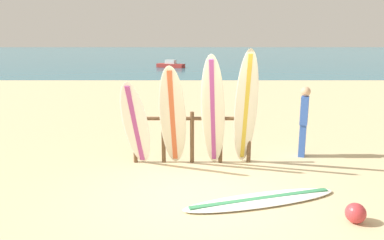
{
  "coord_description": "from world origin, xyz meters",
  "views": [
    {
      "loc": [
        -0.2,
        -6.05,
        2.78
      ],
      "look_at": [
        -0.2,
        2.18,
        0.91
      ],
      "focal_mm": 34.37,
      "sensor_mm": 36.0,
      "label": 1
    }
  ],
  "objects_px": {
    "surfboard_leaning_center": "(246,109)",
    "beach_ball": "(355,213)",
    "beachgoer_standing": "(304,119)",
    "small_boat_offshore": "(171,65)",
    "surfboard_leaning_left": "(173,117)",
    "surfboard_leaning_far_left": "(136,125)",
    "surfboard_lying_on_sand": "(261,200)",
    "surfboard_leaning_center_left": "(213,112)",
    "surfboard_rack": "(192,132)"
  },
  "relations": [
    {
      "from": "surfboard_leaning_center",
      "to": "beach_ball",
      "type": "distance_m",
      "value": 3.08
    },
    {
      "from": "beach_ball",
      "to": "beachgoer_standing",
      "type": "bearing_deg",
      "value": 87.98
    },
    {
      "from": "beachgoer_standing",
      "to": "small_boat_offshore",
      "type": "distance_m",
      "value": 26.34
    },
    {
      "from": "surfboard_leaning_left",
      "to": "small_boat_offshore",
      "type": "height_order",
      "value": "surfboard_leaning_left"
    },
    {
      "from": "surfboard_leaning_far_left",
      "to": "surfboard_lying_on_sand",
      "type": "xyz_separation_m",
      "value": [
        2.38,
        -1.62,
        -0.94
      ]
    },
    {
      "from": "surfboard_leaning_center",
      "to": "beach_ball",
      "type": "xyz_separation_m",
      "value": [
        1.35,
        -2.53,
        -1.13
      ]
    },
    {
      "from": "surfboard_leaning_far_left",
      "to": "surfboard_leaning_center",
      "type": "xyz_separation_m",
      "value": [
        2.33,
        0.18,
        0.31
      ]
    },
    {
      "from": "surfboard_leaning_center_left",
      "to": "small_boat_offshore",
      "type": "xyz_separation_m",
      "value": [
        -2.41,
        26.77,
        -0.98
      ]
    },
    {
      "from": "small_boat_offshore",
      "to": "surfboard_leaning_center_left",
      "type": "bearing_deg",
      "value": -84.85
    },
    {
      "from": "surfboard_leaning_far_left",
      "to": "small_boat_offshore",
      "type": "xyz_separation_m",
      "value": [
        -0.79,
        26.8,
        -0.72
      ]
    },
    {
      "from": "surfboard_leaning_left",
      "to": "beachgoer_standing",
      "type": "distance_m",
      "value": 3.12
    },
    {
      "from": "surfboard_leaning_center_left",
      "to": "surfboard_lying_on_sand",
      "type": "relative_size",
      "value": 0.86
    },
    {
      "from": "surfboard_rack",
      "to": "surfboard_leaning_far_left",
      "type": "distance_m",
      "value": 1.29
    },
    {
      "from": "surfboard_leaning_center",
      "to": "beachgoer_standing",
      "type": "height_order",
      "value": "surfboard_leaning_center"
    },
    {
      "from": "beachgoer_standing",
      "to": "surfboard_leaning_center_left",
      "type": "bearing_deg",
      "value": -158.86
    },
    {
      "from": "surfboard_leaning_center",
      "to": "surfboard_leaning_center_left",
      "type": "bearing_deg",
      "value": -167.65
    },
    {
      "from": "surfboard_leaning_center",
      "to": "surfboard_lying_on_sand",
      "type": "bearing_deg",
      "value": -88.32
    },
    {
      "from": "surfboard_leaning_left",
      "to": "surfboard_leaning_center",
      "type": "bearing_deg",
      "value": 3.0
    },
    {
      "from": "surfboard_leaning_left",
      "to": "surfboard_leaning_center_left",
      "type": "xyz_separation_m",
      "value": [
        0.85,
        -0.07,
        0.11
      ]
    },
    {
      "from": "small_boat_offshore",
      "to": "surfboard_leaning_far_left",
      "type": "bearing_deg",
      "value": -88.31
    },
    {
      "from": "surfboard_leaning_left",
      "to": "beach_ball",
      "type": "height_order",
      "value": "surfboard_leaning_left"
    },
    {
      "from": "surfboard_lying_on_sand",
      "to": "beach_ball",
      "type": "xyz_separation_m",
      "value": [
        1.3,
        -0.73,
        0.12
      ]
    },
    {
      "from": "surfboard_leaning_center_left",
      "to": "beach_ball",
      "type": "bearing_deg",
      "value": -49.01
    },
    {
      "from": "surfboard_rack",
      "to": "beachgoer_standing",
      "type": "height_order",
      "value": "beachgoer_standing"
    },
    {
      "from": "surfboard_lying_on_sand",
      "to": "beach_ball",
      "type": "bearing_deg",
      "value": -29.25
    },
    {
      "from": "surfboard_leaning_far_left",
      "to": "small_boat_offshore",
      "type": "height_order",
      "value": "surfboard_leaning_far_left"
    },
    {
      "from": "surfboard_leaning_center",
      "to": "beach_ball",
      "type": "height_order",
      "value": "surfboard_leaning_center"
    },
    {
      "from": "surfboard_rack",
      "to": "surfboard_leaning_left",
      "type": "relative_size",
      "value": 1.18
    },
    {
      "from": "surfboard_leaning_center_left",
      "to": "surfboard_leaning_center",
      "type": "relative_size",
      "value": 0.96
    },
    {
      "from": "surfboard_leaning_far_left",
      "to": "surfboard_leaning_center",
      "type": "height_order",
      "value": "surfboard_leaning_center"
    },
    {
      "from": "surfboard_lying_on_sand",
      "to": "beachgoer_standing",
      "type": "xyz_separation_m",
      "value": [
        1.41,
        2.48,
        0.88
      ]
    },
    {
      "from": "surfboard_lying_on_sand",
      "to": "beachgoer_standing",
      "type": "relative_size",
      "value": 1.73
    },
    {
      "from": "surfboard_rack",
      "to": "surfboard_leaning_center",
      "type": "relative_size",
      "value": 1.03
    },
    {
      "from": "surfboard_leaning_far_left",
      "to": "surfboard_lying_on_sand",
      "type": "relative_size",
      "value": 0.68
    },
    {
      "from": "surfboard_lying_on_sand",
      "to": "small_boat_offshore",
      "type": "distance_m",
      "value": 28.6
    },
    {
      "from": "surfboard_leaning_far_left",
      "to": "surfboard_leaning_center_left",
      "type": "xyz_separation_m",
      "value": [
        1.62,
        0.03,
        0.26
      ]
    },
    {
      "from": "surfboard_leaning_center",
      "to": "surfboard_lying_on_sand",
      "type": "relative_size",
      "value": 0.9
    },
    {
      "from": "surfboard_lying_on_sand",
      "to": "surfboard_rack",
      "type": "bearing_deg",
      "value": 120.27
    },
    {
      "from": "surfboard_leaning_center_left",
      "to": "surfboard_leaning_left",
      "type": "bearing_deg",
      "value": 175.02
    },
    {
      "from": "beachgoer_standing",
      "to": "beach_ball",
      "type": "height_order",
      "value": "beachgoer_standing"
    },
    {
      "from": "beachgoer_standing",
      "to": "beach_ball",
      "type": "xyz_separation_m",
      "value": [
        -0.11,
        -3.21,
        -0.76
      ]
    },
    {
      "from": "surfboard_leaning_far_left",
      "to": "beach_ball",
      "type": "bearing_deg",
      "value": -32.5
    },
    {
      "from": "surfboard_leaning_far_left",
      "to": "beach_ball",
      "type": "height_order",
      "value": "surfboard_leaning_far_left"
    },
    {
      "from": "surfboard_leaning_center_left",
      "to": "small_boat_offshore",
      "type": "distance_m",
      "value": 26.9
    },
    {
      "from": "surfboard_leaning_far_left",
      "to": "beach_ball",
      "type": "distance_m",
      "value": 4.44
    },
    {
      "from": "surfboard_leaning_center",
      "to": "beachgoer_standing",
      "type": "relative_size",
      "value": 1.55
    },
    {
      "from": "surfboard_leaning_left",
      "to": "beachgoer_standing",
      "type": "xyz_separation_m",
      "value": [
        3.02,
        0.77,
        -0.21
      ]
    },
    {
      "from": "surfboard_leaning_left",
      "to": "surfboard_lying_on_sand",
      "type": "relative_size",
      "value": 0.78
    },
    {
      "from": "surfboard_rack",
      "to": "surfboard_leaning_center",
      "type": "bearing_deg",
      "value": -12.48
    },
    {
      "from": "surfboard_rack",
      "to": "surfboard_lying_on_sand",
      "type": "xyz_separation_m",
      "value": [
        1.2,
        -2.05,
        -0.66
      ]
    }
  ]
}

